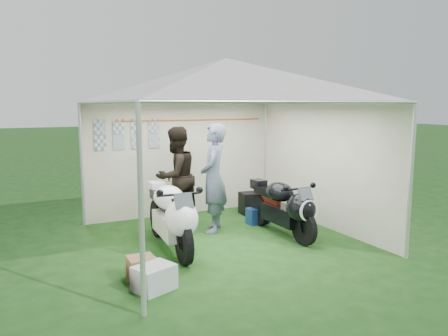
{
  "coord_description": "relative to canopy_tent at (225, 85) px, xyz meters",
  "views": [
    {
      "loc": [
        -3.2,
        -6.37,
        2.28
      ],
      "look_at": [
        0.14,
        0.35,
        1.17
      ],
      "focal_mm": 35.0,
      "sensor_mm": 36.0,
      "label": 1
    }
  ],
  "objects": [
    {
      "name": "crate_1",
      "position": [
        -1.75,
        -1.05,
        -2.42
      ],
      "size": [
        0.35,
        0.35,
        0.3
      ],
      "primitive_type": "cube",
      "rotation": [
        0.0,
        0.0,
        -0.03
      ],
      "color": "brown",
      "rests_on": "ground"
    },
    {
      "name": "paddock_stand",
      "position": [
        1.0,
        0.59,
        -2.42
      ],
      "size": [
        0.41,
        0.26,
        0.31
      ],
      "primitive_type": "cube",
      "rotation": [
        0.0,
        0.0,
        0.0
      ],
      "color": "blue",
      "rests_on": "ground"
    },
    {
      "name": "motorcycle_white",
      "position": [
        -1.01,
        -0.17,
        -2.0
      ],
      "size": [
        0.56,
        2.11,
        1.04
      ],
      "rotation": [
        0.0,
        0.0,
        -0.07
      ],
      "color": "black",
      "rests_on": "ground"
    },
    {
      "name": "crate_0",
      "position": [
        -1.7,
        -1.44,
        -2.42
      ],
      "size": [
        0.57,
        0.51,
        0.31
      ],
      "primitive_type": "cube",
      "rotation": [
        0.0,
        0.0,
        0.37
      ],
      "color": "#B8BDC1",
      "rests_on": "ground"
    },
    {
      "name": "ground",
      "position": [
        0.0,
        -0.03,
        -2.58
      ],
      "size": [
        80.0,
        80.0,
        0.0
      ],
      "primitive_type": "plane",
      "color": "#183F12",
      "rests_on": "ground"
    },
    {
      "name": "canopy_tent",
      "position": [
        0.0,
        0.0,
        0.0
      ],
      "size": [
        5.66,
        5.66,
        3.0
      ],
      "color": "silver",
      "rests_on": "ground"
    },
    {
      "name": "person_dark_jacket",
      "position": [
        -0.42,
        1.21,
        -1.64
      ],
      "size": [
        1.11,
        1.01,
        1.86
      ],
      "primitive_type": "imported",
      "rotation": [
        0.0,
        0.0,
        3.55
      ],
      "color": "black",
      "rests_on": "ground"
    },
    {
      "name": "motorcycle_black",
      "position": [
        1.0,
        -0.29,
        -2.04
      ],
      "size": [
        0.44,
        1.93,
        0.95
      ],
      "rotation": [
        0.0,
        0.0,
        0.0
      ],
      "color": "black",
      "rests_on": "ground"
    },
    {
      "name": "crate_2",
      "position": [
        -1.69,
        -1.06,
        -2.45
      ],
      "size": [
        0.34,
        0.29,
        0.24
      ],
      "primitive_type": "cube",
      "rotation": [
        0.0,
        0.0,
        0.06
      ],
      "color": "silver",
      "rests_on": "ground"
    },
    {
      "name": "equipment_box",
      "position": [
        1.27,
        1.32,
        -2.35
      ],
      "size": [
        0.48,
        0.4,
        0.45
      ],
      "primitive_type": "cube",
      "rotation": [
        0.0,
        0.0,
        -0.11
      ],
      "color": "black",
      "rests_on": "ground"
    },
    {
      "name": "person_blue_jacket",
      "position": [
        0.03,
        0.52,
        -1.6
      ],
      "size": [
        0.77,
        0.85,
        1.94
      ],
      "primitive_type": "imported",
      "rotation": [
        0.0,
        0.0,
        -2.13
      ],
      "color": "slate",
      "rests_on": "ground"
    }
  ]
}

